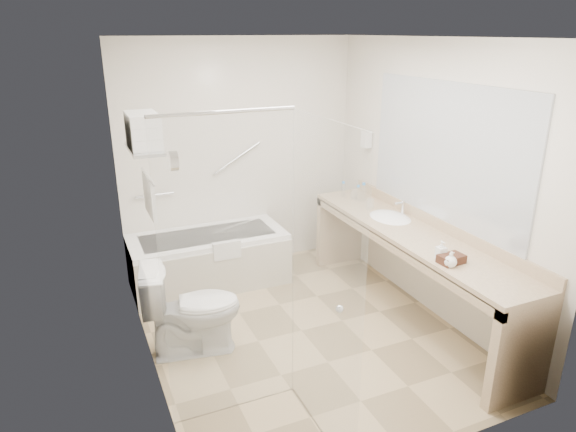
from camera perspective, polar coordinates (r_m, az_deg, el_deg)
name	(u,v)px	position (r m, az deg, el deg)	size (l,w,h in m)	color
floor	(301,330)	(4.74, 1.50, -12.60)	(3.20, 3.20, 0.00)	tan
ceiling	(304,37)	(4.00, 1.83, 19.24)	(2.60, 3.20, 0.10)	white
wall_back	(240,157)	(5.64, -5.36, 6.53)	(2.60, 0.10, 2.50)	beige
wall_front	(427,281)	(2.94, 15.17, -6.99)	(2.60, 0.10, 2.50)	beige
wall_left	(140,221)	(3.86, -16.10, -0.55)	(0.10, 3.20, 2.50)	beige
wall_right	(431,181)	(4.88, 15.62, 3.76)	(0.10, 3.20, 2.50)	beige
bathtub	(209,259)	(5.49, -8.78, -4.77)	(1.60, 0.73, 0.59)	white
grab_bar_short	(155,195)	(5.46, -14.61, 2.27)	(0.03, 0.03, 0.40)	silver
grab_bar_long	(237,158)	(5.58, -5.72, 6.39)	(0.03, 0.03, 0.60)	silver
shower_enclosure	(275,281)	(3.25, -1.50, -7.20)	(0.96, 0.91, 2.11)	silver
towel_shelf	(144,142)	(4.07, -15.69, 7.95)	(0.24, 0.55, 0.81)	silver
vanity_counter	(411,253)	(4.81, 13.49, -4.03)	(0.55, 2.70, 0.95)	#CCB188
sink	(390,220)	(5.05, 11.25, -0.45)	(0.40, 0.52, 0.14)	white
faucet	(403,207)	(5.10, 12.67, 0.93)	(0.03, 0.03, 0.14)	silver
mirror	(445,152)	(4.69, 17.01, 6.78)	(0.02, 2.00, 1.20)	#AFB5BB
hairdryer_unit	(366,139)	(5.63, 8.70, 8.46)	(0.08, 0.10, 0.18)	white
toilet	(192,309)	(4.36, -10.60, -10.13)	(0.45, 0.80, 0.78)	white
amenity_basket	(451,259)	(4.18, 17.69, -4.57)	(0.20, 0.13, 0.07)	#422317
soap_bottle_a	(441,255)	(4.22, 16.60, -4.18)	(0.07, 0.15, 0.07)	white
soap_bottle_b	(451,261)	(4.10, 17.62, -4.79)	(0.10, 0.12, 0.10)	white
water_bottle_left	(358,194)	(5.45, 7.79, 2.47)	(0.05, 0.05, 0.17)	silver
water_bottle_mid	(363,193)	(5.46, 8.38, 2.59)	(0.06, 0.06, 0.20)	silver
water_bottle_right	(343,190)	(5.58, 6.17, 2.94)	(0.05, 0.05, 0.17)	silver
drinking_glass_near	(354,195)	(5.52, 7.33, 2.37)	(0.07, 0.07, 0.09)	silver
drinking_glass_far	(370,204)	(5.24, 9.09, 1.35)	(0.08, 0.08, 0.10)	silver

